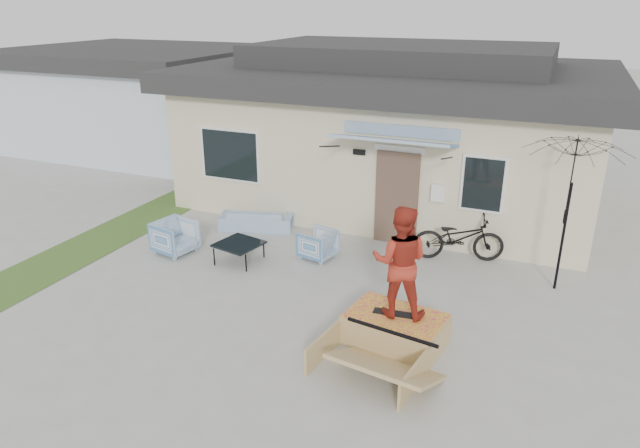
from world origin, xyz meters
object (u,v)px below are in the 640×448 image
at_px(skateboard, 397,313).
at_px(armchair_right, 317,243).
at_px(armchair_left, 175,235).
at_px(skater, 400,260).
at_px(bicycle, 459,233).
at_px(skate_ramp, 395,329).
at_px(loveseat, 256,216).
at_px(coffee_table, 239,252).
at_px(patio_umbrella, 569,202).

bearing_deg(skateboard, armchair_right, 129.20).
relative_size(armchair_left, skater, 0.45).
bearing_deg(bicycle, skate_ramp, 157.78).
xyz_separation_m(loveseat, armchair_left, (-0.94, -1.89, 0.06)).
distance_m(loveseat, bicycle, 4.74).
distance_m(armchair_left, skater, 5.66).
relative_size(loveseat, skater, 0.96).
relative_size(skate_ramp, skateboard, 2.59).
xyz_separation_m(loveseat, coffee_table, (0.55, -1.74, -0.13)).
distance_m(coffee_table, patio_umbrella, 6.46).
bearing_deg(coffee_table, skateboard, -23.14).
distance_m(armchair_left, patio_umbrella, 7.88).
xyz_separation_m(loveseat, patio_umbrella, (6.69, -0.45, 1.41)).
relative_size(coffee_table, skate_ramp, 0.43).
xyz_separation_m(bicycle, patio_umbrella, (1.96, -0.60, 1.15)).
height_order(skate_ramp, skateboard, skateboard).
bearing_deg(skateboard, coffee_table, 151.47).
height_order(bicycle, patio_umbrella, patio_umbrella).
xyz_separation_m(coffee_table, skateboard, (3.86, -1.65, 0.31)).
bearing_deg(armchair_left, patio_umbrella, -67.74).
xyz_separation_m(coffee_table, skate_ramp, (3.85, -1.70, 0.04)).
relative_size(armchair_right, coffee_table, 0.81).
bearing_deg(loveseat, coffee_table, 89.80).
bearing_deg(coffee_table, armchair_right, 29.74).
bearing_deg(skate_ramp, skater, 90.00).
xyz_separation_m(armchair_right, skater, (2.43, -2.46, 1.10)).
relative_size(armchair_left, skate_ramp, 0.41).
relative_size(armchair_left, armchair_right, 1.17).
xyz_separation_m(armchair_left, skater, (5.35, -1.51, 1.04)).
height_order(coffee_table, patio_umbrella, patio_umbrella).
distance_m(skateboard, skater, 0.92).
xyz_separation_m(patio_umbrella, skateboard, (-2.28, -2.94, -1.23)).
height_order(loveseat, armchair_right, armchair_right).
bearing_deg(loveseat, skate_ramp, 124.20).
bearing_deg(loveseat, skateboard, 124.64).
height_order(patio_umbrella, skateboard, patio_umbrella).
height_order(patio_umbrella, skater, skater).
bearing_deg(skater, patio_umbrella, -137.20).
bearing_deg(skateboard, loveseat, 137.05).
bearing_deg(skate_ramp, patio_umbrella, 61.32).
xyz_separation_m(loveseat, skateboard, (4.41, -3.39, 0.18)).
bearing_deg(loveseat, skater, 124.64).
distance_m(loveseat, skate_ramp, 5.59).
bearing_deg(bicycle, skateboard, 157.82).
bearing_deg(coffee_table, patio_umbrella, 11.91).
height_order(armchair_right, bicycle, bicycle).
bearing_deg(skateboard, bicycle, 79.41).
bearing_deg(patio_umbrella, armchair_right, -174.20).
bearing_deg(skater, loveseat, -46.98).
relative_size(bicycle, skater, 1.04).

